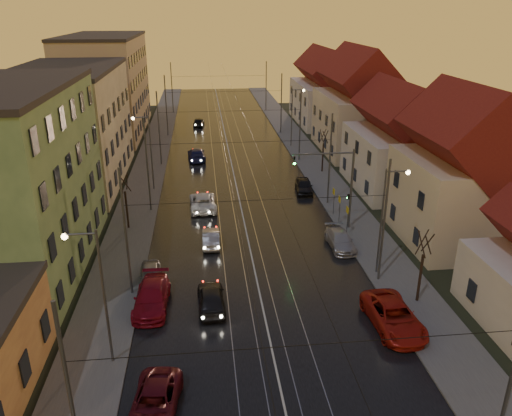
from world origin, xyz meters
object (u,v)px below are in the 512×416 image
object	(u,v)px
street_lamp_1	(387,212)
parked_right_0	(393,316)
driving_car_1	(211,238)
driving_car_4	(199,122)
parked_left_2	(152,297)
traffic_light_mast	(340,179)
driving_car_2	(203,202)
parked_left_1	(155,403)
parked_left_3	(150,275)
street_lamp_0	(97,285)
street_lamp_2	(148,145)
driving_car_3	(197,154)
parked_right_1	(340,240)
driving_car_0	(211,298)
parked_right_2	(304,186)
street_lamp_3	(294,112)

from	to	relation	value
street_lamp_1	parked_right_0	distance (m)	7.83
street_lamp_1	driving_car_1	world-z (taller)	street_lamp_1
driving_car_4	parked_left_2	world-z (taller)	parked_left_2
traffic_light_mast	driving_car_2	size ratio (longest dim) A/B	1.37
driving_car_2	parked_left_1	xyz separation A→B (m)	(-2.54, -26.07, -0.08)
street_lamp_1	parked_right_0	size ratio (longest dim) A/B	1.44
driving_car_2	parked_left_3	size ratio (longest dim) A/B	1.40
street_lamp_0	parked_right_0	bearing A→B (deg)	5.15
driving_car_2	parked_left_3	world-z (taller)	driving_car_2
street_lamp_2	driving_car_3	xyz separation A→B (m)	(4.82, 10.74, -4.14)
parked_left_2	driving_car_1	bearing A→B (deg)	67.84
parked_right_1	street_lamp_2	bearing A→B (deg)	135.83
street_lamp_1	driving_car_0	xyz separation A→B (m)	(-12.40, -3.17, -4.15)
driving_car_3	street_lamp_0	bearing A→B (deg)	78.94
driving_car_1	street_lamp_1	bearing A→B (deg)	153.88
traffic_light_mast	parked_left_3	bearing A→B (deg)	-153.68
street_lamp_0	parked_right_2	world-z (taller)	street_lamp_0
street_lamp_2	parked_right_2	world-z (taller)	street_lamp_2
driving_car_4	parked_right_1	size ratio (longest dim) A/B	0.90
street_lamp_2	parked_right_1	bearing A→B (deg)	-43.38
street_lamp_3	parked_left_2	world-z (taller)	street_lamp_3
parked_left_2	street_lamp_3	bearing A→B (deg)	69.80
driving_car_0	parked_left_2	size ratio (longest dim) A/B	0.83
driving_car_3	driving_car_4	size ratio (longest dim) A/B	1.28
street_lamp_1	driving_car_4	world-z (taller)	street_lamp_1
traffic_light_mast	parked_left_1	distance (m)	24.85
driving_car_0	parked_left_1	bearing A→B (deg)	70.04
traffic_light_mast	parked_left_2	xyz separation A→B (m)	(-15.10, -10.68, -3.85)
street_lamp_0	parked_right_0	size ratio (longest dim) A/B	1.44
street_lamp_2	street_lamp_3	distance (m)	24.24
street_lamp_1	parked_right_1	world-z (taller)	street_lamp_1
driving_car_2	parked_left_1	bearing A→B (deg)	81.95
street_lamp_0	parked_left_2	world-z (taller)	street_lamp_0
driving_car_0	driving_car_2	bearing A→B (deg)	-90.58
parked_left_1	parked_right_1	size ratio (longest dim) A/B	1.05
driving_car_0	parked_right_1	world-z (taller)	driving_car_0
parked_left_3	parked_right_0	xyz separation A→B (m)	(15.05, -6.85, 0.13)
driving_car_0	driving_car_3	xyz separation A→B (m)	(-0.99, 33.91, 0.01)
driving_car_2	parked_left_2	distance (m)	17.09
street_lamp_3	parked_right_1	bearing A→B (deg)	-93.29
driving_car_1	parked_left_2	bearing A→B (deg)	65.65
parked_right_1	driving_car_1	bearing A→B (deg)	170.65
parked_left_2	parked_right_2	xyz separation A→B (m)	(14.03, 20.26, -0.04)
parked_left_2	parked_right_1	bearing A→B (deg)	29.06
driving_car_2	driving_car_4	distance (m)	36.24
driving_car_3	parked_left_2	world-z (taller)	parked_left_2
street_lamp_1	street_lamp_3	distance (m)	36.00
driving_car_4	parked_right_1	bearing A→B (deg)	108.98
driving_car_2	parked_left_2	xyz separation A→B (m)	(-3.44, -16.74, 0.02)
street_lamp_0	driving_car_4	size ratio (longest dim) A/B	1.99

